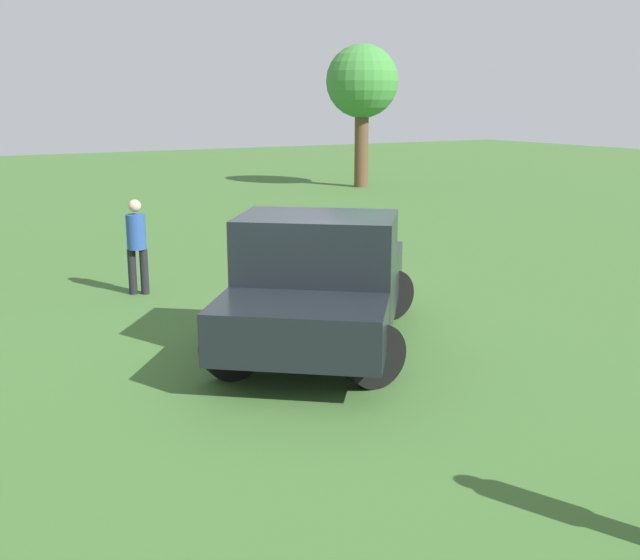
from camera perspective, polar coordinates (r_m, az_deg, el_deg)
ground_plane at (r=10.31m, az=-1.12°, el=-4.84°), size 80.00×80.00×0.00m
pickup_truck at (r=9.93m, az=-0.10°, el=0.01°), size 4.30×4.66×1.80m
person_bystander at (r=13.13m, az=-13.57°, el=2.81°), size 0.43×0.43×1.61m
tree_back_right at (r=29.04m, az=3.18°, el=14.46°), size 2.68×2.68×5.24m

